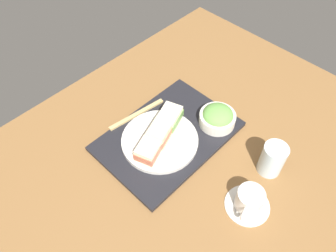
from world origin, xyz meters
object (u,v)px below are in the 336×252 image
(sandwich_near, at_px, (170,118))
(drinking_glass, at_px, (272,159))
(sandwich_plate, at_px, (160,140))
(salad_bowl, at_px, (218,117))
(sandwich_far, at_px, (149,150))
(coffee_cup, at_px, (249,201))
(sandwich_middle, at_px, (160,133))
(chopsticks_pair, at_px, (137,114))

(sandwich_near, bearing_deg, drinking_glass, 107.40)
(sandwich_near, bearing_deg, sandwich_plate, 17.43)
(sandwich_plate, relative_size, drinking_glass, 2.26)
(salad_bowl, bearing_deg, sandwich_far, -13.29)
(drinking_glass, bearing_deg, coffee_cup, 9.96)
(coffee_cup, bearing_deg, sandwich_plate, -86.45)
(sandwich_plate, bearing_deg, sandwich_far, 17.43)
(sandwich_middle, xyz_separation_m, salad_bowl, (-0.18, 0.08, -0.01))
(chopsticks_pair, relative_size, drinking_glass, 1.98)
(sandwich_near, relative_size, chopsticks_pair, 0.48)
(coffee_cup, bearing_deg, drinking_glass, -170.04)
(sandwich_plate, height_order, chopsticks_pair, sandwich_plate)
(sandwich_plate, relative_size, coffee_cup, 1.90)
(sandwich_near, distance_m, salad_bowl, 0.16)
(sandwich_near, relative_size, sandwich_middle, 1.04)
(sandwich_near, height_order, salad_bowl, sandwich_near)
(sandwich_far, height_order, chopsticks_pair, sandwich_far)
(sandwich_plate, xyz_separation_m, sandwich_middle, (0.00, 0.00, 0.04))
(sandwich_plate, bearing_deg, sandwich_near, -162.57)
(coffee_cup, bearing_deg, salad_bowl, -124.14)
(chopsticks_pair, relative_size, coffee_cup, 1.67)
(coffee_cup, bearing_deg, sandwich_near, -97.37)
(sandwich_near, bearing_deg, coffee_cup, 82.63)
(sandwich_plate, distance_m, coffee_cup, 0.32)
(coffee_cup, distance_m, drinking_glass, 0.15)
(sandwich_far, relative_size, coffee_cup, 0.78)
(sandwich_plate, bearing_deg, drinking_glass, 118.86)
(coffee_cup, xyz_separation_m, drinking_glass, (-0.14, -0.03, 0.02))
(salad_bowl, distance_m, drinking_glass, 0.22)
(sandwich_middle, bearing_deg, coffee_cup, 93.55)
(sandwich_far, distance_m, chopsticks_pair, 0.18)
(sandwich_near, height_order, drinking_glass, drinking_glass)
(drinking_glass, bearing_deg, salad_bowl, -95.57)
(salad_bowl, relative_size, drinking_glass, 1.11)
(sandwich_middle, relative_size, coffee_cup, 0.77)
(sandwich_plate, xyz_separation_m, chopsticks_pair, (-0.02, -0.13, -0.00))
(sandwich_far, relative_size, chopsticks_pair, 0.47)
(sandwich_middle, bearing_deg, sandwich_plate, -116.57)
(chopsticks_pair, height_order, coffee_cup, coffee_cup)
(sandwich_middle, distance_m, coffee_cup, 0.32)
(sandwich_near, height_order, chopsticks_pair, sandwich_near)
(sandwich_far, bearing_deg, coffee_cup, 105.59)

